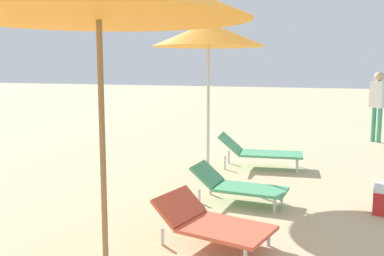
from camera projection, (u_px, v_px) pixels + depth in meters
lounger_second_shoreside at (212, 222)px, 4.76m from camera, size 1.34×0.94×0.50m
umbrella_farthest at (209, 35)px, 7.24m from camera, size 1.88×1.88×2.68m
lounger_farthest_shoreside at (259, 151)px, 8.34m from camera, size 1.62×0.81×0.63m
lounger_farthest_inland at (237, 185)px, 6.22m from camera, size 1.35×0.64×0.52m
person_walking_near at (378, 99)px, 11.04m from camera, size 0.42×0.40×1.77m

